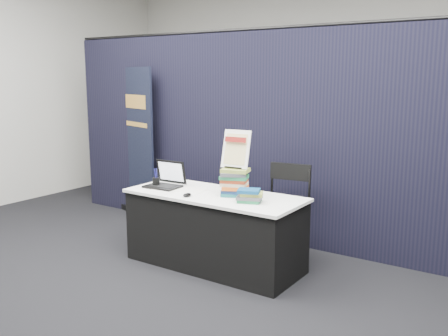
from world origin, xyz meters
TOP-DOWN VIEW (x-y plane):
  - floor at (0.00, 0.00)m, footprint 8.00×8.00m
  - wall_back at (0.00, 4.00)m, footprint 8.00×0.02m
  - drape_partition at (0.00, 1.60)m, footprint 6.00×0.08m
  - display_table at (0.00, 0.55)m, footprint 1.80×0.75m
  - laptop at (-0.60, 0.51)m, footprint 0.37×0.30m
  - mouse at (-0.15, 0.30)m, footprint 0.07×0.11m
  - brochure_left at (-0.50, 0.29)m, footprint 0.29×0.21m
  - brochure_mid at (-0.69, 0.47)m, footprint 0.31×0.29m
  - brochure_right at (-0.31, 0.54)m, footprint 0.37×0.29m
  - pen_cup at (-0.68, 0.45)m, footprint 0.09×0.09m
  - book_stack_tall at (0.21, 0.58)m, footprint 0.30×0.27m
  - book_stack_short at (0.47, 0.46)m, footprint 0.26×0.24m
  - info_sign at (0.21, 0.61)m, footprint 0.29×0.16m
  - pullup_banner at (-1.96, 1.50)m, footprint 0.85×0.35m
  - stacking_chair at (0.51, 1.02)m, footprint 0.52×0.52m

SIDE VIEW (x-z plane):
  - floor at x=0.00m, z-range 0.00..0.00m
  - display_table at x=0.00m, z-range 0.00..0.75m
  - stacking_chair at x=0.51m, z-range 0.06..1.07m
  - brochure_mid at x=-0.69m, z-range 0.75..0.75m
  - brochure_left at x=-0.50m, z-range 0.75..0.75m
  - brochure_right at x=-0.31m, z-range 0.75..0.75m
  - mouse at x=-0.15m, z-range 0.75..0.78m
  - pen_cup at x=-0.68m, z-range 0.75..0.85m
  - book_stack_short at x=0.47m, z-range 0.75..0.87m
  - laptop at x=-0.60m, z-range 0.68..0.95m
  - book_stack_tall at x=0.21m, z-range 0.75..1.02m
  - pullup_banner at x=-1.96m, z-range -0.11..1.90m
  - drape_partition at x=0.00m, z-range 0.00..2.40m
  - info_sign at x=0.21m, z-range 1.01..1.39m
  - wall_back at x=0.00m, z-range 0.00..3.50m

